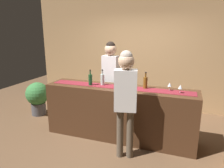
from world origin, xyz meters
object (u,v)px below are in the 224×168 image
(wine_bottle_amber, at_px, (145,82))
(customer_sipping, at_px, (126,94))
(wine_glass_mid_counter, at_px, (180,87))
(wine_glass_near_customer, at_px, (170,85))
(bartender, at_px, (111,73))
(wine_bottle_clear, at_px, (102,79))
(wine_bottle_green, at_px, (90,80))
(potted_plant_tall, at_px, (38,96))

(wine_bottle_amber, relative_size, customer_sipping, 0.17)
(customer_sipping, bearing_deg, wine_glass_mid_counter, 24.07)
(wine_glass_near_customer, distance_m, bartender, 1.37)
(wine_bottle_amber, distance_m, wine_bottle_clear, 0.82)
(wine_bottle_clear, bearing_deg, wine_glass_mid_counter, -2.58)
(wine_bottle_amber, xyz_separation_m, wine_bottle_green, (-1.03, -0.12, 0.00))
(customer_sipping, distance_m, potted_plant_tall, 2.77)
(wine_glass_mid_counter, distance_m, bartender, 1.57)
(potted_plant_tall, bearing_deg, wine_glass_near_customer, -6.07)
(wine_bottle_clear, distance_m, wine_glass_mid_counter, 1.42)
(wine_glass_near_customer, bearing_deg, potted_plant_tall, 173.93)
(wine_bottle_clear, distance_m, customer_sipping, 0.91)
(wine_glass_mid_counter, bearing_deg, wine_bottle_clear, 177.42)
(potted_plant_tall, bearing_deg, wine_bottle_clear, -11.06)
(wine_bottle_green, distance_m, customer_sipping, 1.01)
(wine_bottle_clear, xyz_separation_m, customer_sipping, (0.64, -0.64, -0.03))
(wine_glass_near_customer, relative_size, customer_sipping, 0.08)
(wine_bottle_amber, xyz_separation_m, wine_glass_near_customer, (0.42, 0.00, -0.01))
(wine_bottle_green, bearing_deg, wine_bottle_amber, 6.87)
(wine_glass_mid_counter, xyz_separation_m, bartender, (-1.45, 0.60, 0.02))
(wine_glass_near_customer, height_order, potted_plant_tall, wine_glass_near_customer)
(wine_glass_near_customer, bearing_deg, wine_bottle_clear, -178.42)
(wine_bottle_amber, xyz_separation_m, wine_glass_mid_counter, (0.60, -0.10, -0.01))
(wine_bottle_green, relative_size, wine_glass_near_customer, 2.10)
(wine_bottle_clear, relative_size, potted_plant_tall, 0.37)
(wine_bottle_green, relative_size, bartender, 0.17)
(wine_glass_near_customer, bearing_deg, bartender, 158.39)
(customer_sipping, bearing_deg, wine_bottle_amber, 63.04)
(wine_bottle_green, distance_m, bartender, 0.66)
(wine_glass_mid_counter, distance_m, customer_sipping, 0.97)
(wine_glass_near_customer, height_order, wine_glass_mid_counter, same)
(wine_glass_near_customer, xyz_separation_m, potted_plant_tall, (-3.10, 0.33, -0.64))
(wine_bottle_clear, distance_m, bartender, 0.54)
(wine_glass_mid_counter, height_order, customer_sipping, customer_sipping)
(wine_bottle_green, distance_m, wine_glass_near_customer, 1.46)
(wine_bottle_green, relative_size, wine_bottle_clear, 1.00)
(wine_bottle_amber, xyz_separation_m, bartender, (-0.85, 0.51, 0.01))
(wine_bottle_clear, xyz_separation_m, bartender, (-0.03, 0.54, 0.01))
(wine_bottle_amber, relative_size, wine_bottle_clear, 1.00)
(wine_bottle_green, relative_size, wine_glass_mid_counter, 2.10)
(bartender, bearing_deg, wine_glass_near_customer, 163.85)
(wine_bottle_clear, xyz_separation_m, wine_glass_near_customer, (1.24, 0.03, -0.01))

